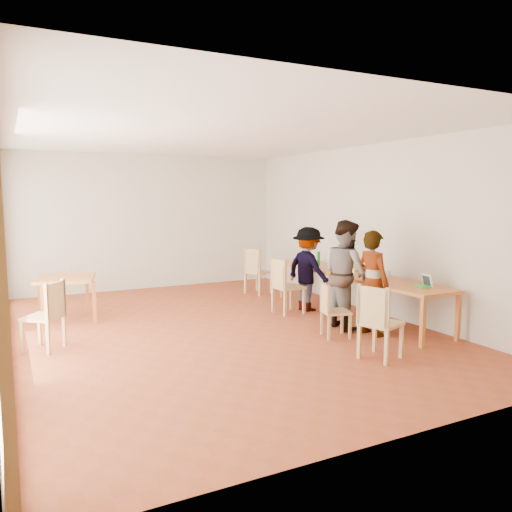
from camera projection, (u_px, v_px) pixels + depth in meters
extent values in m
plane|color=brown|center=(217.00, 329.00, 7.84)|extent=(8.00, 8.00, 0.00)
cube|color=beige|center=(148.00, 222.00, 11.20)|extent=(6.00, 0.10, 3.00)
cube|color=beige|center=(400.00, 267.00, 4.11)|extent=(6.00, 0.10, 3.00)
cube|color=beige|center=(370.00, 229.00, 9.00)|extent=(0.10, 8.00, 3.00)
cube|color=white|center=(0.00, 242.00, 6.33)|extent=(0.10, 8.00, 3.00)
cube|color=white|center=(215.00, 133.00, 7.47)|extent=(6.00, 8.00, 0.04)
cube|color=#BA6929|center=(355.00, 275.00, 8.67)|extent=(0.80, 4.00, 0.05)
cube|color=#BA6929|center=(423.00, 323.00, 6.84)|extent=(0.06, 0.06, 0.70)
cube|color=#BA6929|center=(282.00, 281.00, 10.28)|extent=(0.06, 0.06, 0.70)
cube|color=#BA6929|center=(458.00, 318.00, 7.15)|extent=(0.06, 0.06, 0.70)
cube|color=#BA6929|center=(310.00, 278.00, 10.58)|extent=(0.06, 0.06, 0.70)
cube|color=#BA6929|center=(65.00, 278.00, 8.27)|extent=(0.90, 0.90, 0.05)
cube|color=#BA6929|center=(43.00, 308.00, 7.79)|extent=(0.05, 0.05, 0.70)
cube|color=#BA6929|center=(39.00, 298.00, 8.49)|extent=(0.05, 0.05, 0.70)
cube|color=#BA6929|center=(94.00, 303.00, 8.14)|extent=(0.05, 0.05, 0.70)
cube|color=#BA6929|center=(87.00, 294.00, 8.83)|extent=(0.05, 0.05, 0.70)
cube|color=tan|center=(381.00, 323.00, 6.39)|extent=(0.58, 0.58, 0.04)
cube|color=tan|center=(373.00, 306.00, 6.21)|extent=(0.19, 0.44, 0.47)
cube|color=tan|center=(336.00, 312.00, 7.36)|extent=(0.46, 0.46, 0.04)
cube|color=tan|center=(325.00, 298.00, 7.31)|extent=(0.14, 0.37, 0.39)
cube|color=tan|center=(288.00, 287.00, 8.86)|extent=(0.49, 0.49, 0.04)
cube|color=tan|center=(279.00, 273.00, 8.73)|extent=(0.07, 0.47, 0.49)
cube|color=tan|center=(258.00, 272.00, 10.65)|extent=(0.61, 0.61, 0.04)
cube|color=tan|center=(252.00, 261.00, 10.46)|extent=(0.22, 0.44, 0.48)
cube|color=tan|center=(43.00, 317.00, 6.75)|extent=(0.62, 0.62, 0.04)
cube|color=tan|center=(55.00, 299.00, 6.68)|extent=(0.30, 0.38, 0.46)
imported|color=gray|center=(373.00, 283.00, 7.46)|extent=(0.45, 0.62, 1.58)
imported|color=gray|center=(346.00, 274.00, 7.88)|extent=(0.74, 0.90, 1.72)
imported|color=gray|center=(308.00, 269.00, 9.07)|extent=(0.75, 1.08, 1.53)
cube|color=green|center=(422.00, 286.00, 7.34)|extent=(0.19, 0.25, 0.02)
cube|color=white|center=(427.00, 280.00, 7.36)|extent=(0.10, 0.22, 0.19)
cube|color=green|center=(376.00, 278.00, 8.07)|extent=(0.21, 0.25, 0.02)
cube|color=white|center=(378.00, 273.00, 8.11)|extent=(0.12, 0.21, 0.18)
cube|color=green|center=(309.00, 264.00, 9.77)|extent=(0.19, 0.24, 0.02)
cube|color=white|center=(312.00, 260.00, 9.81)|extent=(0.10, 0.21, 0.18)
imported|color=orange|center=(355.00, 270.00, 8.73)|extent=(0.15, 0.15, 0.09)
cylinder|color=#1D812B|center=(318.00, 259.00, 9.55)|extent=(0.07, 0.07, 0.28)
cylinder|color=silver|center=(388.00, 274.00, 8.24)|extent=(0.07, 0.07, 0.09)
cylinder|color=white|center=(354.00, 271.00, 8.69)|extent=(0.08, 0.08, 0.06)
cube|color=#C23E61|center=(363.00, 276.00, 8.28)|extent=(0.05, 0.10, 0.01)
cube|color=black|center=(343.00, 270.00, 8.77)|extent=(0.16, 0.26, 0.09)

